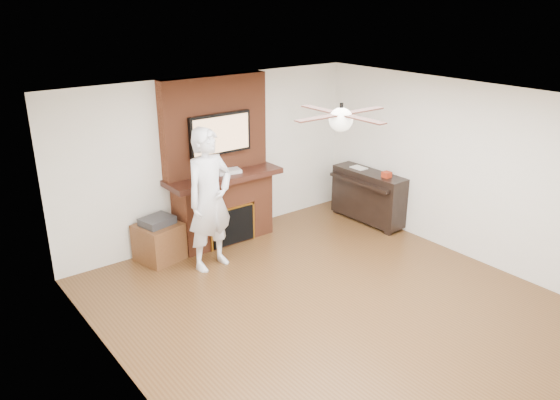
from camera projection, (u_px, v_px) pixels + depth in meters
room_shell at (337, 212)px, 6.22m from camera, size 5.36×5.86×2.86m
fireplace at (221, 178)px, 8.20m from camera, size 1.78×0.64×2.50m
tv at (220, 134)px, 7.92m from camera, size 1.00×0.08×0.60m
ceiling_fan at (341, 119)px, 5.84m from camera, size 1.21×1.21×0.31m
person at (210, 200)px, 7.34m from camera, size 0.79×0.58×1.98m
side_table at (159, 240)px, 7.77m from camera, size 0.67×0.67×0.65m
piano at (368, 195)px, 9.03m from camera, size 0.53×1.34×0.96m
cable_box at (229, 171)px, 8.14m from camera, size 0.39×0.27×0.05m
candle_orange at (219, 241)px, 8.32m from camera, size 0.07×0.07×0.12m
candle_green at (230, 239)px, 8.40m from camera, size 0.07×0.07×0.09m
candle_blue at (244, 237)px, 8.49m from camera, size 0.06×0.06×0.08m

